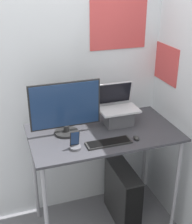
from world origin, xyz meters
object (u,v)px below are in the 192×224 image
at_px(keyboard, 109,143).
at_px(mouse, 136,138).
at_px(cell_phone, 75,144).
at_px(monitor, 65,110).
at_px(computer_tower, 122,195).
at_px(laptop, 118,113).

relative_size(keyboard, mouse, 5.34).
xyz_separation_m(keyboard, cell_phone, (-0.25, 0.01, 0.03)).
distance_m(mouse, cell_phone, 0.47).
height_order(monitor, cell_phone, monitor).
height_order(mouse, computer_tower, mouse).
height_order(mouse, cell_phone, cell_phone).
xyz_separation_m(laptop, computer_tower, (0.04, -0.07, -0.79)).
distance_m(keyboard, computer_tower, 0.76).
distance_m(monitor, mouse, 0.57).
bearing_deg(cell_phone, laptop, 31.04).
bearing_deg(mouse, keyboard, 177.03).
xyz_separation_m(monitor, keyboard, (0.26, -0.25, -0.19)).
height_order(laptop, keyboard, laptop).
bearing_deg(monitor, cell_phone, -88.93).
relative_size(laptop, computer_tower, 0.61).
bearing_deg(mouse, laptop, 96.47).
relative_size(keyboard, cell_phone, 2.43).
bearing_deg(monitor, mouse, -29.08).
height_order(monitor, mouse, monitor).
distance_m(laptop, cell_phone, 0.51).
relative_size(laptop, monitor, 0.61).
height_order(keyboard, mouse, mouse).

